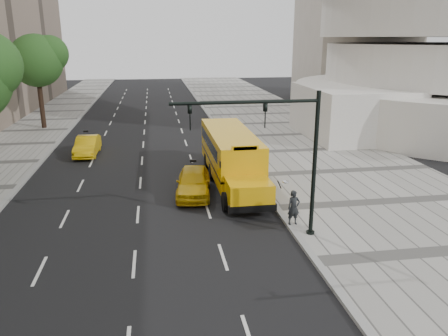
{
  "coord_description": "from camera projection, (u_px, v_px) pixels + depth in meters",
  "views": [
    {
      "loc": [
        0.06,
        -25.54,
        8.43
      ],
      "look_at": [
        3.5,
        -4.0,
        1.9
      ],
      "focal_mm": 35.0,
      "sensor_mm": 36.0,
      "label": 1
    }
  ],
  "objects": [
    {
      "name": "curb_far",
      "position": [
        18.0,
        188.0,
        25.35
      ],
      "size": [
        0.3,
        140.0,
        0.15
      ],
      "primitive_type": "cube",
      "color": "gray",
      "rests_on": "ground"
    },
    {
      "name": "ground",
      "position": [
        157.0,
        182.0,
        26.57
      ],
      "size": [
        140.0,
        140.0,
        0.0
      ],
      "primitive_type": "plane",
      "color": "black",
      "rests_on": "ground"
    },
    {
      "name": "school_bus",
      "position": [
        231.0,
        152.0,
        26.39
      ],
      "size": [
        2.96,
        11.56,
        3.19
      ],
      "color": "#E6A50A",
      "rests_on": "ground"
    },
    {
      "name": "pedestrian",
      "position": [
        294.0,
        208.0,
        19.97
      ],
      "size": [
        0.63,
        0.45,
        1.63
      ],
      "primitive_type": "imported",
      "rotation": [
        0.0,
        0.0,
        0.11
      ],
      "color": "black",
      "rests_on": "sidewalk_museum"
    },
    {
      "name": "tree_c",
      "position": [
        37.0,
        60.0,
        40.1
      ],
      "size": [
        5.4,
        4.8,
        8.81
      ],
      "color": "black",
      "rests_on": "ground"
    },
    {
      "name": "taxi_near",
      "position": [
        193.0,
        182.0,
        24.16
      ],
      "size": [
        2.37,
        4.7,
        1.54
      ],
      "primitive_type": "imported",
      "rotation": [
        0.0,
        0.0,
        -0.13
      ],
      "color": "#D3A40A",
      "rests_on": "ground"
    },
    {
      "name": "curb_museum",
      "position": [
        253.0,
        176.0,
        27.46
      ],
      "size": [
        0.3,
        140.0,
        0.15
      ],
      "primitive_type": "cube",
      "color": "gray",
      "rests_on": "ground"
    },
    {
      "name": "traffic_signal",
      "position": [
        283.0,
        148.0,
        17.9
      ],
      "size": [
        6.18,
        0.36,
        6.4
      ],
      "color": "black",
      "rests_on": "ground"
    },
    {
      "name": "taxi_far",
      "position": [
        87.0,
        146.0,
        32.46
      ],
      "size": [
        1.58,
        4.31,
        1.41
      ],
      "primitive_type": "imported",
      "rotation": [
        0.0,
        0.0,
        -0.02
      ],
      "color": "#D3A40A",
      "rests_on": "ground"
    },
    {
      "name": "sidewalk_museum",
      "position": [
        343.0,
        172.0,
        28.36
      ],
      "size": [
        12.0,
        140.0,
        0.15
      ],
      "primitive_type": "cube",
      "color": "#9A9892",
      "rests_on": "ground"
    }
  ]
}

